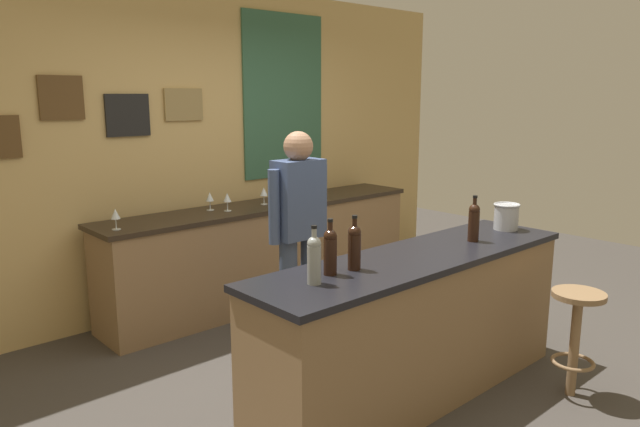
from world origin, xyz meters
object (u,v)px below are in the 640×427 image
bartender (299,227)px  wine_bottle_b (330,250)px  wine_glass_a (115,215)px  coffee_mug (306,193)px  wine_glass_b (210,197)px  wine_bottle_c (354,246)px  wine_bottle_d (474,221)px  wine_glass_d (264,192)px  wine_bottle_a (314,258)px  ice_bucket (506,216)px  wine_glass_c (227,198)px  bar_stool (576,326)px

bartender → wine_bottle_b: (-0.57, -0.94, 0.12)m
wine_glass_a → wine_bottle_b: bearing=-78.9°
wine_bottle_b → wine_glass_a: size_ratio=1.97×
wine_bottle_b → coffee_mug: wine_bottle_b is taller
wine_glass_a → coffee_mug: size_ratio=1.24×
bartender → wine_glass_b: (-0.04, 1.13, 0.07)m
bartender → wine_bottle_c: (-0.41, -0.96, 0.12)m
wine_bottle_d → wine_glass_b: size_ratio=1.97×
wine_bottle_c → wine_glass_d: 2.18m
wine_bottle_a → wine_bottle_b: 0.18m
ice_bucket → wine_glass_c: ice_bucket is taller
wine_bottle_a → wine_glass_d: (1.20, 2.04, -0.05)m
wine_bottle_b → wine_glass_c: wine_bottle_b is taller
ice_bucket → coffee_mug: 2.04m
wine_bottle_d → coffee_mug: (0.33, 2.08, -0.11)m
wine_glass_c → wine_bottle_b: bearing=-107.8°
wine_glass_c → wine_bottle_a: bearing=-111.5°
bartender → wine_glass_a: (-0.94, 0.95, 0.07)m
wine_bottle_a → wine_bottle_b: (0.17, 0.06, 0.00)m
wine_bottle_a → wine_glass_c: 2.15m
wine_glass_a → wine_glass_b: same height
wine_glass_b → ice_bucket: bearing=-61.8°
bar_stool → wine_glass_a: size_ratio=4.39×
wine_bottle_a → wine_glass_d: bearing=59.5°
wine_glass_c → wine_bottle_d: bearing=-74.1°
bar_stool → wine_glass_b: size_ratio=4.39×
wine_bottle_b → wine_bottle_d: (1.20, -0.09, 0.00)m
bartender → coffee_mug: 1.42m
ice_bucket → wine_glass_c: size_ratio=1.21×
coffee_mug → wine_glass_a: bearing=-177.3°
wine_bottle_c → wine_bottle_d: size_ratio=1.00×
wine_bottle_b → wine_glass_a: wine_bottle_b is taller
ice_bucket → wine_bottle_c: bearing=178.8°
wine_bottle_a → coffee_mug: bearing=50.3°
bartender → wine_glass_d: 1.14m
bartender → wine_glass_a: size_ratio=10.45×
bartender → coffee_mug: size_ratio=12.96×
bartender → wine_glass_c: size_ratio=10.45×
bartender → bar_stool: (0.84, -1.67, -0.48)m
wine_glass_c → bartender: bearing=-92.9°
wine_bottle_a → wine_bottle_c: 0.33m
wine_bottle_a → bartender: bearing=53.6°
wine_glass_a → wine_bottle_d: bearing=-51.7°
bartender → wine_bottle_c: bartender is taller
bar_stool → wine_glass_a: (-1.78, 2.62, 0.55)m
wine_glass_b → coffee_mug: (1.00, -0.09, -0.06)m
wine_bottle_c → wine_bottle_d: same height
bar_stool → wine_bottle_d: bearing=108.5°
bartender → wine_bottle_a: bearing=-126.4°
wine_bottle_c → wine_glass_b: wine_bottle_c is taller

